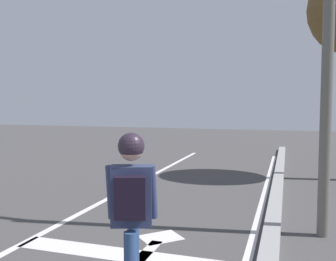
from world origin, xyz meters
name	(u,v)px	position (x,y,z in m)	size (l,w,h in m)	color
lane_line_center	(17,247)	(-0.09, 6.00, 0.00)	(0.12, 20.00, 0.01)	silver
stop_bar	(130,255)	(1.48, 6.20, 0.00)	(3.13, 0.40, 0.01)	silver
lane_arrow_stem	(138,261)	(1.64, 6.07, 0.00)	(0.16, 1.40, 0.01)	silver
lane_arrow_head	(161,237)	(1.64, 6.92, 0.00)	(0.56, 0.44, 0.01)	silver
skater	(131,200)	(2.04, 4.95, 1.07)	(0.42, 0.59, 1.58)	navy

